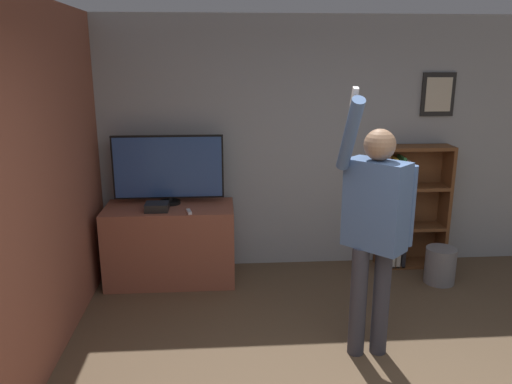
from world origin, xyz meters
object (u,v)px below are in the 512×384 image
(game_console, at_px, (157,207))
(person, at_px, (375,222))
(bookshelf, at_px, (406,210))
(television, at_px, (168,169))
(waste_bin, at_px, (440,265))

(game_console, bearing_deg, person, -37.21)
(game_console, height_order, bookshelf, bookshelf)
(television, height_order, game_console, television)
(game_console, relative_size, person, 0.11)
(television, bearing_deg, person, -43.52)
(television, xyz_separation_m, game_console, (-0.10, -0.24, -0.33))
(game_console, xyz_separation_m, bookshelf, (2.66, 0.34, -0.20))
(person, xyz_separation_m, waste_bin, (1.12, 1.21, -0.90))
(waste_bin, bearing_deg, bookshelf, 115.56)
(bookshelf, distance_m, waste_bin, 0.70)
(television, bearing_deg, bookshelf, 2.30)
(bookshelf, bearing_deg, game_console, -172.66)
(bookshelf, xyz_separation_m, person, (-0.89, -1.68, 0.44))
(television, relative_size, person, 0.54)
(game_console, relative_size, bookshelf, 0.17)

